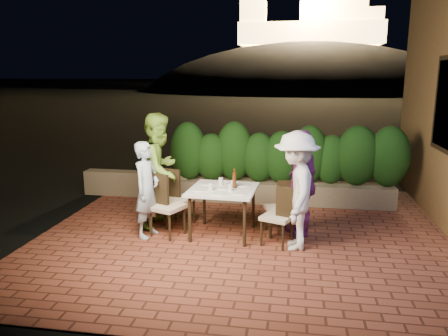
% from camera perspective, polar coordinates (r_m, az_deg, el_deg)
% --- Properties ---
extents(ground, '(400.00, 400.00, 0.00)m').
position_cam_1_polar(ground, '(6.57, 5.20, -10.20)').
color(ground, black).
rests_on(ground, ground).
extents(terrace_floor, '(7.00, 6.00, 0.15)m').
position_cam_1_polar(terrace_floor, '(7.05, 5.49, -9.07)').
color(terrace_floor, brown).
rests_on(terrace_floor, ground).
extents(window_pane, '(0.08, 1.00, 1.40)m').
position_cam_1_polar(window_pane, '(7.95, 27.25, 7.43)').
color(window_pane, black).
rests_on(window_pane, building_wall).
extents(window_frame, '(0.06, 1.15, 1.55)m').
position_cam_1_polar(window_frame, '(7.95, 27.18, 7.43)').
color(window_frame, black).
rests_on(window_frame, building_wall).
extents(planter, '(4.20, 0.55, 0.40)m').
position_cam_1_polar(planter, '(8.67, 7.67, -3.14)').
color(planter, '#77684B').
rests_on(planter, ground).
extents(hedge, '(4.00, 0.70, 1.10)m').
position_cam_1_polar(hedge, '(8.50, 7.81, 1.74)').
color(hedge, '#14390F').
rests_on(hedge, planter).
extents(parapet, '(2.20, 0.30, 0.50)m').
position_cam_1_polar(parapet, '(9.23, -11.29, -2.00)').
color(parapet, '#77684B').
rests_on(parapet, ground).
extents(hill, '(52.00, 40.00, 22.00)m').
position_cam_1_polar(hill, '(66.40, 10.71, 6.41)').
color(hill, black).
rests_on(hill, ground).
extents(fortress, '(26.00, 8.00, 8.00)m').
position_cam_1_polar(fortress, '(66.57, 11.23, 18.92)').
color(fortress, '#FFCC7A').
rests_on(fortress, hill).
extents(dining_table, '(1.05, 1.05, 0.75)m').
position_cam_1_polar(dining_table, '(6.83, -0.14, -5.72)').
color(dining_table, white).
rests_on(dining_table, ground).
extents(plate_nw, '(0.23, 0.23, 0.01)m').
position_cam_1_polar(plate_nw, '(6.63, -3.19, -2.88)').
color(plate_nw, white).
rests_on(plate_nw, dining_table).
extents(plate_sw, '(0.24, 0.24, 0.01)m').
position_cam_1_polar(plate_sw, '(7.01, -2.21, -2.02)').
color(plate_sw, white).
rests_on(plate_sw, dining_table).
extents(plate_ne, '(0.22, 0.22, 0.01)m').
position_cam_1_polar(plate_ne, '(6.45, 1.93, -3.29)').
color(plate_ne, white).
rests_on(plate_ne, dining_table).
extents(plate_se, '(0.24, 0.24, 0.01)m').
position_cam_1_polar(plate_se, '(6.91, 2.45, -2.22)').
color(plate_se, white).
rests_on(plate_se, dining_table).
extents(plate_centre, '(0.24, 0.24, 0.01)m').
position_cam_1_polar(plate_centre, '(6.74, -0.15, -2.60)').
color(plate_centre, white).
rests_on(plate_centre, dining_table).
extents(plate_front, '(0.24, 0.24, 0.01)m').
position_cam_1_polar(plate_front, '(6.41, -0.62, -3.36)').
color(plate_front, white).
rests_on(plate_front, dining_table).
extents(glass_nw, '(0.07, 0.07, 0.11)m').
position_cam_1_polar(glass_nw, '(6.61, -1.75, -2.44)').
color(glass_nw, silver).
rests_on(glass_nw, dining_table).
extents(glass_sw, '(0.07, 0.07, 0.12)m').
position_cam_1_polar(glass_sw, '(6.91, -0.42, -1.75)').
color(glass_sw, silver).
rests_on(glass_sw, dining_table).
extents(glass_ne, '(0.07, 0.07, 0.11)m').
position_cam_1_polar(glass_ne, '(6.58, 0.85, -2.51)').
color(glass_ne, silver).
rests_on(glass_ne, dining_table).
extents(glass_se, '(0.06, 0.06, 0.11)m').
position_cam_1_polar(glass_se, '(6.80, 1.12, -2.06)').
color(glass_se, silver).
rests_on(glass_se, dining_table).
extents(beer_bottle, '(0.06, 0.06, 0.31)m').
position_cam_1_polar(beer_bottle, '(6.73, 1.37, -1.32)').
color(beer_bottle, '#46200B').
rests_on(beer_bottle, dining_table).
extents(bowl, '(0.21, 0.21, 0.04)m').
position_cam_1_polar(bowl, '(7.00, 0.06, -1.91)').
color(bowl, white).
rests_on(bowl, dining_table).
extents(chair_left_front, '(0.59, 0.59, 0.97)m').
position_cam_1_polar(chair_left_front, '(6.83, -7.40, -4.88)').
color(chair_left_front, black).
rests_on(chair_left_front, ground).
extents(chair_left_back, '(0.54, 0.54, 0.94)m').
position_cam_1_polar(chair_left_back, '(7.28, -5.89, -3.86)').
color(chair_left_back, black).
rests_on(chair_left_back, ground).
extents(chair_right_front, '(0.54, 0.54, 0.90)m').
position_cam_1_polar(chair_right_front, '(6.47, 6.96, -6.19)').
color(chair_right_front, black).
rests_on(chair_right_front, ground).
extents(chair_right_back, '(0.49, 0.49, 0.86)m').
position_cam_1_polar(chair_right_back, '(6.92, 7.11, -5.12)').
color(chair_right_back, black).
rests_on(chair_right_back, ground).
extents(diner_blue, '(0.46, 0.61, 1.49)m').
position_cam_1_polar(diner_blue, '(6.78, -10.05, -2.80)').
color(diner_blue, '#9FBACD').
rests_on(diner_blue, ground).
extents(diner_green, '(0.87, 1.03, 1.87)m').
position_cam_1_polar(diner_green, '(7.25, -8.38, -0.23)').
color(diner_green, '#7FB438').
rests_on(diner_green, ground).
extents(diner_white, '(0.68, 1.13, 1.71)m').
position_cam_1_polar(diner_white, '(6.28, 9.36, -2.95)').
color(diner_white, white).
rests_on(diner_white, ground).
extents(diner_purple, '(0.69, 1.05, 1.66)m').
position_cam_1_polar(diner_purple, '(6.85, 10.08, -1.92)').
color(diner_purple, '#79286D').
rests_on(diner_purple, ground).
extents(parapet_lamp, '(0.10, 0.10, 0.14)m').
position_cam_1_polar(parapet_lamp, '(9.01, -8.76, -0.16)').
color(parapet_lamp, orange).
rests_on(parapet_lamp, parapet).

